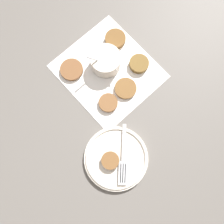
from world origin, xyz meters
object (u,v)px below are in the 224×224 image
Objects in this scene: sauce_bowl at (106,62)px; fritter_on_plate at (110,161)px; serving_plate at (116,158)px; fork at (123,161)px.

sauce_bowl reaches higher than fritter_on_plate.
fritter_on_plate is (0.27, -0.21, -0.00)m from sauce_bowl.
sauce_bowl reaches higher than serving_plate.
fork is at bearing 48.31° from fritter_on_plate.
sauce_bowl is 0.74× the size of fork.
fork is (0.02, 0.01, 0.01)m from serving_plate.
fritter_on_plate reaches higher than fork.
fritter_on_plate is 0.37× the size of fork.
serving_plate is at bearing 71.38° from fritter_on_plate.
fritter_on_plate is at bearing -131.69° from fork.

